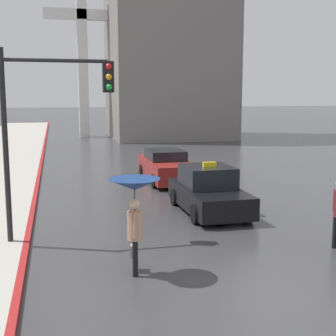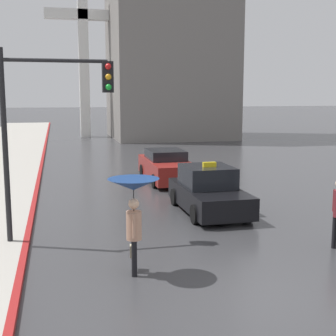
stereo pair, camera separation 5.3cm
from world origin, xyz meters
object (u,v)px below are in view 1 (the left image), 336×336
taxi (209,192)px  monument_cross (82,41)px  sedan_red (166,167)px  pedestrian_with_umbrella (135,197)px  traffic_light (51,111)px

taxi → monument_cross: (-2.19, 30.20, 8.11)m
sedan_red → pedestrian_with_umbrella: bearing=73.2°
sedan_red → monument_cross: 25.71m
traffic_light → monument_cross: bearing=85.0°
traffic_light → monument_cross: 32.97m
taxi → traffic_light: 6.17m
monument_cross → sedan_red: bearing=-85.0°
taxi → sedan_red: size_ratio=0.89×
traffic_light → monument_cross: (2.83, 32.41, 5.30)m
taxi → pedestrian_with_umbrella: size_ratio=1.92×
pedestrian_with_umbrella → traffic_light: (-1.68, 2.73, 1.77)m
pedestrian_with_umbrella → taxi: bearing=-24.5°
pedestrian_with_umbrella → monument_cross: bearing=7.6°
taxi → monument_cross: monument_cross is taller
taxi → pedestrian_with_umbrella: pedestrian_with_umbrella is taller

